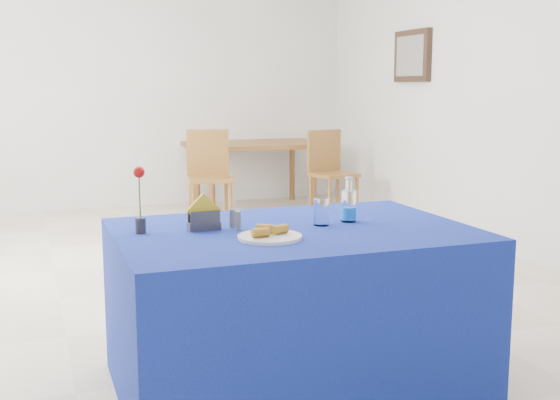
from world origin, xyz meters
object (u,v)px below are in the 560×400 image
object	(u,v)px
blue_table	(293,308)
chair_bg_left	(209,170)
plate	(270,237)
oak_table	(254,149)
water_bottle	(349,207)
chair_bg_right	(329,167)

from	to	relation	value
blue_table	chair_bg_left	size ratio (longest dim) A/B	1.67
plate	blue_table	bearing A→B (deg)	44.79
blue_table	oak_table	size ratio (longest dim) A/B	1.05
water_bottle	chair_bg_right	world-z (taller)	water_bottle
chair_bg_right	water_bottle	bearing A→B (deg)	-123.75
plate	chair_bg_left	bearing A→B (deg)	79.27
plate	water_bottle	xyz separation A→B (m)	(0.48, 0.24, 0.06)
plate	chair_bg_left	xyz separation A→B (m)	(0.79, 4.15, -0.21)
oak_table	chair_bg_left	bearing A→B (deg)	-133.06
blue_table	plate	bearing A→B (deg)	-135.21
chair_bg_right	blue_table	bearing A→B (deg)	-127.12
water_bottle	blue_table	bearing A→B (deg)	-168.43
plate	water_bottle	bearing A→B (deg)	26.04
oak_table	chair_bg_right	xyz separation A→B (m)	(0.58, -0.81, -0.14)
oak_table	chair_bg_right	world-z (taller)	chair_bg_right
water_bottle	chair_bg_right	size ratio (longest dim) A/B	0.23
chair_bg_left	oak_table	bearing A→B (deg)	55.81
water_bottle	oak_table	size ratio (longest dim) A/B	0.14
blue_table	chair_bg_left	world-z (taller)	chair_bg_left
plate	chair_bg_left	world-z (taller)	chair_bg_left
chair_bg_left	chair_bg_right	distance (m)	1.33
water_bottle	chair_bg_left	size ratio (longest dim) A/B	0.22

